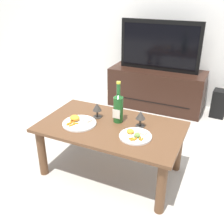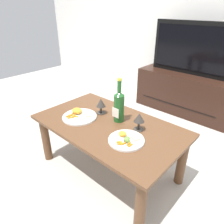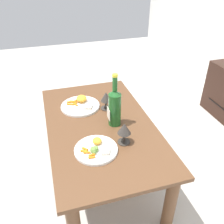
# 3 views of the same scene
# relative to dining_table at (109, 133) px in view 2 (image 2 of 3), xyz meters

# --- Properties ---
(ground_plane) EXTENTS (6.40, 6.40, 0.00)m
(ground_plane) POSITION_rel_dining_table_xyz_m (0.00, 0.00, -0.37)
(ground_plane) COLOR #B7B2A8
(back_wall) EXTENTS (6.40, 0.10, 2.60)m
(back_wall) POSITION_rel_dining_table_xyz_m (0.00, 1.83, 0.93)
(back_wall) COLOR silver
(back_wall) RESTS_ON ground_plane
(dining_table) EXTENTS (1.15, 0.67, 0.45)m
(dining_table) POSITION_rel_dining_table_xyz_m (0.00, 0.00, 0.00)
(dining_table) COLOR brown
(dining_table) RESTS_ON ground_plane
(tv_stand) EXTENTS (1.20, 0.46, 0.51)m
(tv_stand) POSITION_rel_dining_table_xyz_m (-0.04, 1.50, -0.12)
(tv_stand) COLOR black
(tv_stand) RESTS_ON ground_plane
(tv_screen) EXTENTS (1.00, 0.05, 0.61)m
(tv_screen) POSITION_rel_dining_table_xyz_m (-0.04, 1.49, 0.44)
(tv_screen) COLOR black
(tv_screen) RESTS_ON tv_stand
(wine_bottle) EXTENTS (0.08, 0.08, 0.35)m
(wine_bottle) POSITION_rel_dining_table_xyz_m (0.02, 0.09, 0.22)
(wine_bottle) COLOR #1E5923
(wine_bottle) RESTS_ON dining_table
(goblet_left) EXTENTS (0.08, 0.08, 0.13)m
(goblet_left) POSITION_rel_dining_table_xyz_m (-0.17, 0.09, 0.17)
(goblet_left) COLOR #38332D
(goblet_left) RESTS_ON dining_table
(goblet_right) EXTENTS (0.08, 0.08, 0.13)m
(goblet_right) POSITION_rel_dining_table_xyz_m (0.22, 0.09, 0.17)
(goblet_right) COLOR #38332D
(goblet_right) RESTS_ON dining_table
(dinner_plate_left) EXTENTS (0.28, 0.28, 0.06)m
(dinner_plate_left) POSITION_rel_dining_table_xyz_m (-0.25, -0.08, 0.09)
(dinner_plate_left) COLOR white
(dinner_plate_left) RESTS_ON dining_table
(dinner_plate_right) EXTENTS (0.25, 0.25, 0.05)m
(dinner_plate_right) POSITION_rel_dining_table_xyz_m (0.24, -0.08, 0.09)
(dinner_plate_right) COLOR white
(dinner_plate_right) RESTS_ON dining_table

